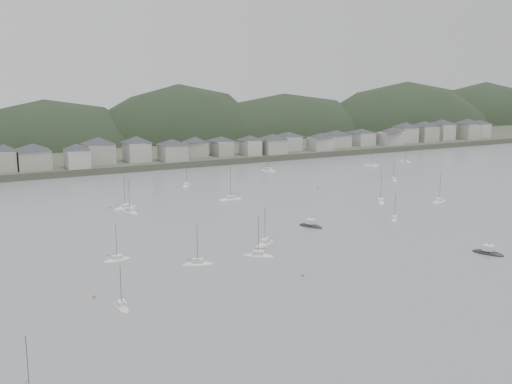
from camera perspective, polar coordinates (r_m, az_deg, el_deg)
ground at (r=144.06m, az=14.43°, el=-7.36°), size 900.00×900.00×0.00m
far_shore_land at (r=407.92m, az=-14.88°, el=4.56°), size 900.00×250.00×3.00m
forested_ridge at (r=386.06m, az=-13.19°, el=2.38°), size 851.55×103.94×102.57m
waterfront_town at (r=319.79m, az=-1.24°, el=4.54°), size 451.48×28.46×12.92m
sailboat_lead at (r=193.93m, az=12.71°, el=-2.50°), size 6.17×5.90×8.89m
moored_fleet at (r=184.04m, az=-2.34°, el=-2.96°), size 254.93×169.44×13.52m
motor_launch_near at (r=164.96m, az=20.69°, el=-5.29°), size 5.64×8.49×3.91m
motor_launch_far at (r=181.95m, az=5.08°, el=-3.12°), size 5.77×8.31×3.87m
mooring_buoys at (r=170.04m, az=1.07°, el=-4.13°), size 107.73×113.54×0.70m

